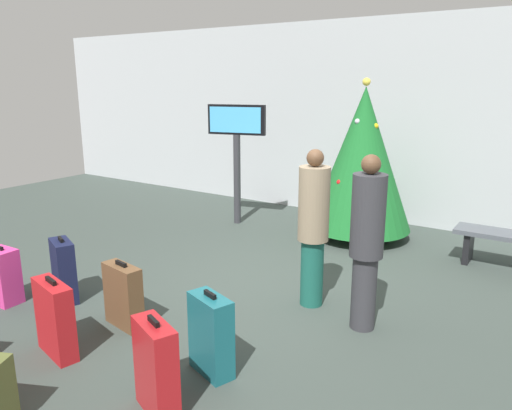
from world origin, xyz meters
The scene contains 12 objects.
ground_plane centered at (0.00, 0.00, 0.00)m, with size 16.00×16.00×0.00m, color #38423D.
back_wall centered at (0.00, 3.87, 1.70)m, with size 16.00×0.20×3.41m, color #B7BCC1.
holiday_tree centered at (0.11, 2.64, 1.23)m, with size 1.54×1.54×2.42m.
flight_info_kiosk centered at (-1.94, 2.24, 1.42)m, with size 0.98×0.33×2.00m.
traveller_0 centered at (1.25, -0.10, 0.91)m, with size 0.38×0.38×1.73m.
traveller_1 centered at (0.59, 0.10, 0.90)m, with size 0.38×0.38×1.70m.
suitcase_0 centered at (-0.74, -1.37, 0.32)m, with size 0.48×0.24×0.67m.
suitcase_2 centered at (-0.83, -2.07, 0.34)m, with size 0.53×0.28×0.72m.
suitcase_4 centered at (0.49, -1.53, 0.34)m, with size 0.46×0.32×0.72m.
suitcase_5 centered at (-2.24, -1.74, 0.31)m, with size 0.34×0.26×0.65m.
suitcase_7 centered at (0.47, -2.14, 0.36)m, with size 0.47×0.33×0.75m.
suitcase_8 centered at (-1.74, -1.33, 0.35)m, with size 0.45×0.33×0.73m.
Camera 1 is at (2.82, -4.37, 2.37)m, focal length 34.41 mm.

